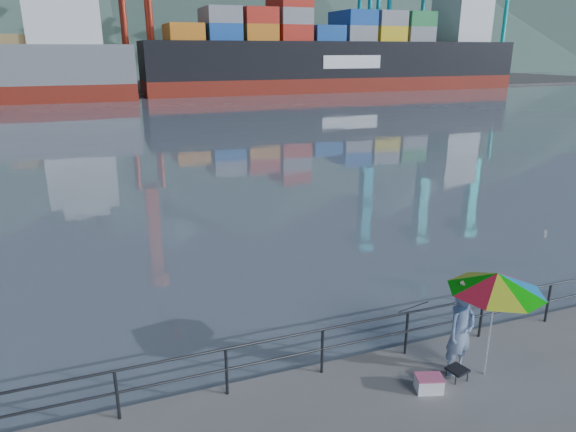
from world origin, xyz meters
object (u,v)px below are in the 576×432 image
object	(u,v)px
beach_umbrella	(497,282)
container_ship	(347,53)
fisherman	(460,332)
cooler_bag	(429,384)

from	to	relation	value
beach_umbrella	container_ship	distance (m)	81.49
fisherman	container_ship	size ratio (longest dim) A/B	0.03
beach_umbrella	container_ship	size ratio (longest dim) A/B	0.04
cooler_bag	beach_umbrella	bearing A→B (deg)	19.54
fisherman	beach_umbrella	size ratio (longest dim) A/B	0.82
cooler_bag	container_ship	size ratio (longest dim) A/B	0.01
fisherman	cooler_bag	xyz separation A→B (m)	(-0.92, -0.35, -0.79)
fisherman	container_ship	distance (m)	81.49
container_ship	cooler_bag	bearing A→B (deg)	-115.39
fisherman	cooler_bag	world-z (taller)	fisherman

